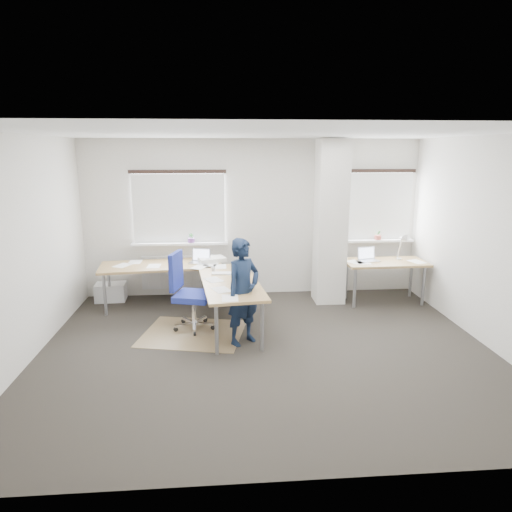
{
  "coord_description": "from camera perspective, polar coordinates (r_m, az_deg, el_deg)",
  "views": [
    {
      "loc": [
        -0.59,
        -5.63,
        2.6
      ],
      "look_at": [
        -0.06,
        0.9,
        1.08
      ],
      "focal_mm": 32.0,
      "sensor_mm": 36.0,
      "label": 1
    }
  ],
  "objects": [
    {
      "name": "task_chair",
      "position": [
        6.86,
        -8.13,
        -6.44
      ],
      "size": [
        0.65,
        0.63,
        1.16
      ],
      "rotation": [
        0.0,
        0.0,
        -0.26
      ],
      "color": "navy",
      "rests_on": "ground"
    },
    {
      "name": "ground",
      "position": [
        6.23,
        1.26,
        -11.57
      ],
      "size": [
        6.0,
        6.0,
        0.0
      ],
      "primitive_type": "plane",
      "color": "black",
      "rests_on": "ground"
    },
    {
      "name": "desk_main",
      "position": [
        7.28,
        -7.5,
        -2.22
      ],
      "size": [
        2.68,
        2.63,
        0.96
      ],
      "rotation": [
        0.0,
        0.0,
        0.11
      ],
      "color": "olive",
      "rests_on": "ground"
    },
    {
      "name": "room_shell",
      "position": [
        6.2,
        2.6,
        5.16
      ],
      "size": [
        6.04,
        5.04,
        2.82
      ],
      "color": "beige",
      "rests_on": "ground"
    },
    {
      "name": "person",
      "position": [
        6.18,
        -1.61,
        -4.48
      ],
      "size": [
        0.64,
        0.61,
        1.47
      ],
      "primitive_type": "imported",
      "rotation": [
        0.0,
        0.0,
        0.67
      ],
      "color": "#101B31",
      "rests_on": "ground"
    },
    {
      "name": "desk_side",
      "position": [
        8.19,
        15.85,
        -0.94
      ],
      "size": [
        1.41,
        0.72,
        1.22
      ],
      "rotation": [
        0.0,
        0.0,
        0.02
      ],
      "color": "olive",
      "rests_on": "ground"
    },
    {
      "name": "floor_mat",
      "position": [
        6.79,
        -7.87,
        -9.54
      ],
      "size": [
        1.63,
        1.46,
        0.01
      ],
      "primitive_type": "cube",
      "rotation": [
        0.0,
        0.0,
        -0.21
      ],
      "color": "olive",
      "rests_on": "ground"
    },
    {
      "name": "white_crate",
      "position": [
        8.48,
        -17.69,
        -4.31
      ],
      "size": [
        0.53,
        0.39,
        0.31
      ],
      "primitive_type": "cube",
      "rotation": [
        0.0,
        0.0,
        0.05
      ],
      "color": "white",
      "rests_on": "ground"
    }
  ]
}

